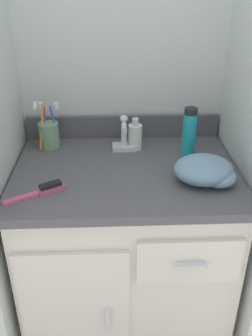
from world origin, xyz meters
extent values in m
plane|color=beige|center=(0.00, 0.00, 0.00)|extent=(6.00, 6.00, 0.00)
cube|color=silver|center=(0.00, 0.34, 1.10)|extent=(0.97, 0.08, 2.20)
cube|color=silver|center=(0.00, 0.00, 0.35)|extent=(0.76, 0.54, 0.70)
cube|color=silver|center=(-0.18, -0.28, 0.32)|extent=(0.36, 0.02, 0.56)
cube|color=silver|center=(0.19, -0.28, 0.55)|extent=(0.33, 0.02, 0.17)
cube|color=silver|center=(-0.07, -0.30, 0.32)|extent=(0.02, 0.02, 0.09)
cube|color=silver|center=(0.19, -0.30, 0.55)|extent=(0.10, 0.02, 0.01)
cube|color=#4C4C51|center=(0.00, 0.00, 0.72)|extent=(0.79, 0.58, 0.03)
ellipsoid|color=#46464B|center=(0.00, 0.00, 0.63)|extent=(0.32, 0.26, 0.21)
cylinder|color=silver|center=(0.00, 0.00, 0.53)|extent=(0.03, 0.03, 0.01)
cube|color=#4C4C51|center=(0.00, 0.28, 0.78)|extent=(0.79, 0.02, 0.09)
cube|color=silver|center=(0.00, 0.16, 0.74)|extent=(0.09, 0.06, 0.02)
cylinder|color=silver|center=(0.00, 0.16, 0.80)|extent=(0.02, 0.02, 0.08)
cylinder|color=silver|center=(0.00, 0.13, 0.84)|extent=(0.02, 0.06, 0.02)
sphere|color=silver|center=(0.00, 0.17, 0.86)|extent=(0.03, 0.03, 0.03)
cylinder|color=gray|center=(-0.29, 0.20, 0.78)|extent=(0.08, 0.08, 0.10)
cylinder|color=blue|center=(-0.27, 0.21, 0.82)|extent=(0.03, 0.02, 0.16)
cube|color=white|center=(-0.25, 0.21, 0.90)|extent=(0.02, 0.02, 0.03)
cylinder|color=purple|center=(-0.31, 0.22, 0.82)|extent=(0.02, 0.02, 0.16)
cube|color=white|center=(-0.32, 0.22, 0.90)|extent=(0.01, 0.02, 0.03)
cylinder|color=orange|center=(-0.31, 0.18, 0.83)|extent=(0.03, 0.03, 0.18)
cube|color=white|center=(-0.32, 0.16, 0.92)|extent=(0.02, 0.02, 0.03)
cylinder|color=silver|center=(0.04, 0.17, 0.78)|extent=(0.05, 0.05, 0.10)
cylinder|color=silver|center=(0.04, 0.17, 0.85)|extent=(0.02, 0.02, 0.03)
cylinder|color=silver|center=(0.04, 0.15, 0.86)|extent=(0.01, 0.03, 0.01)
cylinder|color=teal|center=(0.24, 0.10, 0.82)|extent=(0.05, 0.05, 0.17)
cylinder|color=black|center=(0.24, 0.10, 0.91)|extent=(0.05, 0.05, 0.02)
cube|color=#C1517F|center=(-0.33, -0.18, 0.74)|extent=(0.11, 0.07, 0.01)
cube|color=#C1517F|center=(-0.24, -0.14, 0.74)|extent=(0.09, 0.07, 0.02)
cube|color=black|center=(-0.24, -0.14, 0.76)|extent=(0.07, 0.06, 0.01)
ellipsoid|color=#6B8EA8|center=(0.25, -0.09, 0.78)|extent=(0.20, 0.17, 0.09)
ellipsoid|color=#7095B0|center=(0.30, -0.12, 0.76)|extent=(0.12, 0.12, 0.06)
camera|label=1|loc=(-0.05, -1.16, 1.37)|focal=40.00mm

